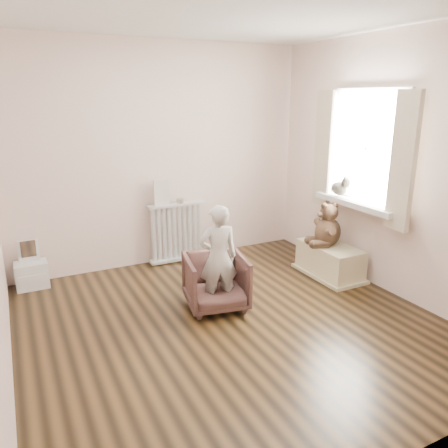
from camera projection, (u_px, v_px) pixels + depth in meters
name	position (u px, v px, depth m)	size (l,w,h in m)	color
floor	(231.00, 323.00, 3.96)	(3.60, 3.60, 0.01)	black
ceiling	(233.00, 9.00, 3.22)	(3.60, 3.60, 0.01)	white
back_wall	(161.00, 156.00, 5.13)	(3.60, 0.02, 2.60)	white
front_wall	(410.00, 247.00, 2.05)	(3.60, 0.02, 2.60)	white
right_wall	(391.00, 167.00, 4.37)	(0.02, 3.60, 2.60)	white
window	(368.00, 149.00, 4.56)	(0.03, 0.90, 1.10)	white
window_sill	(356.00, 203.00, 4.69)	(0.22, 1.10, 0.06)	silver
curtain_left	(403.00, 162.00, 4.04)	(0.06, 0.26, 1.30)	beige
curtain_right	(324.00, 149.00, 5.02)	(0.06, 0.26, 1.30)	beige
radiator	(177.00, 231.00, 5.34)	(0.70, 0.13, 0.74)	silver
paper_doll	(161.00, 192.00, 5.12)	(0.19, 0.02, 0.31)	beige
tin_a	(180.00, 201.00, 5.26)	(0.09, 0.09, 0.06)	#A59E8C
toy_vanity	(30.00, 263.00, 4.63)	(0.33, 0.24, 0.52)	silver
armchair	(216.00, 282.00, 4.20)	(0.56, 0.58, 0.52)	#53342E
child	(218.00, 258.00, 4.08)	(0.37, 0.24, 1.02)	beige
toy_bench	(330.00, 258.00, 4.97)	(0.40, 0.76, 0.36)	beige
teddy_bear	(329.00, 219.00, 4.85)	(0.40, 0.31, 0.49)	#3A2719
plush_cat	(340.00, 187.00, 4.87)	(0.17, 0.28, 0.24)	#656156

